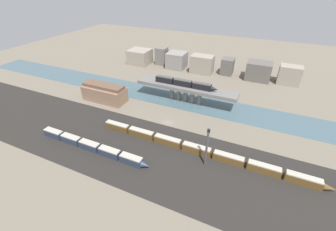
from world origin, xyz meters
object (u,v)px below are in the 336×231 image
Objects in this scene: train_yard_mid at (200,150)px; warehouse_building at (105,93)px; train_on_bridge at (185,83)px; signal_tower at (207,148)px; train_yard_near at (92,146)px.

warehouse_building is at bearing 161.66° from train_yard_mid.
train_on_bridge reaches higher than warehouse_building.
signal_tower is (26.31, -45.75, -2.72)m from train_on_bridge.
warehouse_building is 1.50× the size of signal_tower.
train_yard_mid is at bearing -60.83° from train_on_bridge.
train_yard_mid is 3.77× the size of warehouse_building.
train_on_bridge is 47.03m from warehouse_building.
train_yard_mid is at bearing -18.34° from warehouse_building.
train_yard_near is (-19.89, -57.23, -9.49)m from train_on_bridge.
train_yard_near is 2.14× the size of warehouse_building.
signal_tower is at bearing -54.72° from train_yard_mid.
train_on_bridge is at bearing 119.17° from train_yard_mid.
train_yard_near is 44.62m from warehouse_building.
train_on_bridge is 2.18× the size of signal_tower.
train_yard_mid is at bearing 21.39° from train_yard_near.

